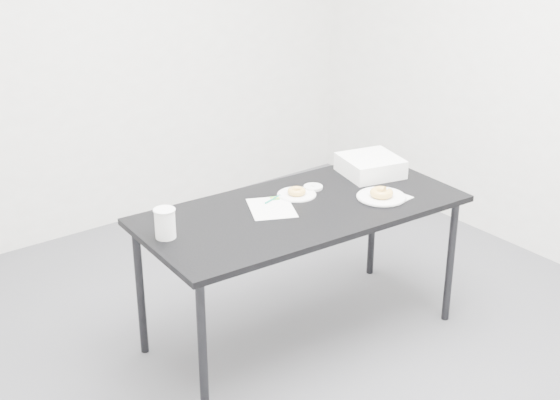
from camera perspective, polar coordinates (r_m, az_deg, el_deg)
floor at (r=4.14m, az=0.22°, el=-11.02°), size 4.00×4.00×0.00m
wall_back at (r=5.25m, az=-13.37°, el=11.84°), size 4.00×0.02×2.70m
wall_right at (r=5.00m, az=19.15°, el=10.64°), size 0.02×4.00×2.70m
table at (r=3.95m, az=1.58°, el=-1.27°), size 1.69×0.86×0.75m
scorecard at (r=3.91m, az=-0.62°, el=-0.58°), size 0.31×0.34×0.00m
logo_patch at (r=4.02m, az=-0.38°, el=0.14°), size 0.06×0.06×0.00m
pen at (r=4.00m, az=-0.54°, el=0.07°), size 0.12×0.05×0.01m
napkin at (r=4.07m, az=8.03°, el=0.20°), size 0.20×0.20×0.00m
plate_near at (r=4.06m, az=7.42°, el=0.23°), size 0.26×0.26×0.01m
donut_near at (r=4.05m, az=7.44°, el=0.53°), size 0.12×0.12×0.04m
plate_far at (r=4.06m, az=1.23°, el=0.40°), size 0.20×0.20×0.01m
donut_far at (r=4.06m, az=1.23°, el=0.64°), size 0.11×0.11×0.03m
coffee_cup at (r=3.61m, az=-8.41°, el=-1.69°), size 0.10×0.10×0.14m
cup_lid at (r=4.15m, az=2.44°, el=0.94°), size 0.10×0.10×0.01m
bakery_box at (r=4.35m, az=6.63°, el=2.52°), size 0.36×0.36×0.10m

